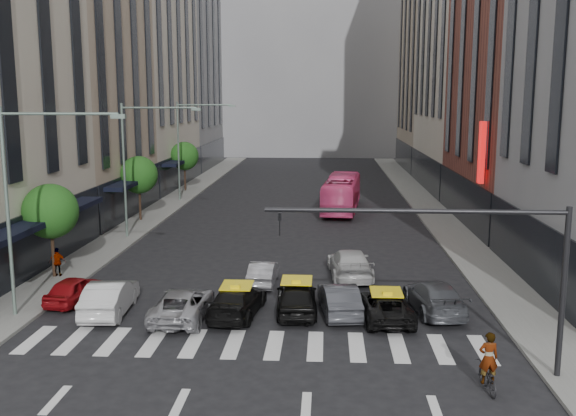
% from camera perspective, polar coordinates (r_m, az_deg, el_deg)
% --- Properties ---
extents(ground, '(160.00, 160.00, 0.00)m').
position_cam_1_polar(ground, '(24.21, -2.97, -13.35)').
color(ground, black).
rests_on(ground, ground).
extents(sidewalk_left, '(3.00, 96.00, 0.15)m').
position_cam_1_polar(sidewalk_left, '(54.80, -11.50, -0.32)').
color(sidewalk_left, slate).
rests_on(sidewalk_left, ground).
extents(sidewalk_right, '(3.00, 96.00, 0.15)m').
position_cam_1_polar(sidewalk_right, '(53.72, 12.95, -0.57)').
color(sidewalk_right, slate).
rests_on(sidewalk_right, ground).
extents(building_left_b, '(8.00, 16.00, 24.00)m').
position_cam_1_polar(building_left_b, '(53.85, -18.29, 11.96)').
color(building_left_b, tan).
rests_on(building_left_b, ground).
extents(building_left_c, '(8.00, 20.00, 36.00)m').
position_cam_1_polar(building_left_c, '(71.37, -13.05, 16.39)').
color(building_left_c, beige).
rests_on(building_left_c, ground).
extents(building_left_d, '(8.00, 18.00, 30.00)m').
position_cam_1_polar(building_left_d, '(89.45, -9.47, 13.19)').
color(building_left_d, gray).
rests_on(building_left_d, ground).
extents(building_right_b, '(8.00, 18.00, 26.00)m').
position_cam_1_polar(building_right_b, '(51.32, 20.31, 13.10)').
color(building_right_b, brown).
rests_on(building_right_b, ground).
extents(building_right_d, '(8.00, 18.00, 28.00)m').
position_cam_1_polar(building_right_d, '(88.42, 13.13, 12.46)').
color(building_right_d, tan).
rests_on(building_right_d, ground).
extents(building_far, '(30.00, 10.00, 36.00)m').
position_cam_1_polar(building_far, '(107.48, 2.10, 14.33)').
color(building_far, gray).
rests_on(building_far, ground).
extents(tree_near, '(2.88, 2.88, 4.95)m').
position_cam_1_polar(tree_near, '(35.66, -20.36, -0.28)').
color(tree_near, black).
rests_on(tree_near, sidewalk_left).
extents(tree_mid, '(2.88, 2.88, 4.95)m').
position_cam_1_polar(tree_mid, '(50.55, -13.12, 2.89)').
color(tree_mid, black).
rests_on(tree_mid, sidewalk_left).
extents(tree_far, '(2.88, 2.88, 4.95)m').
position_cam_1_polar(tree_far, '(65.96, -9.20, 4.58)').
color(tree_far, black).
rests_on(tree_far, sidewalk_left).
extents(streetlamp_near, '(5.38, 0.25, 9.00)m').
position_cam_1_polar(streetlamp_near, '(29.22, -22.15, 1.97)').
color(streetlamp_near, gray).
rests_on(streetlamp_near, sidewalk_left).
extents(streetlamp_mid, '(5.38, 0.25, 9.00)m').
position_cam_1_polar(streetlamp_mid, '(44.11, -13.23, 4.85)').
color(streetlamp_mid, gray).
rests_on(streetlamp_mid, sidewalk_left).
extents(streetlamp_far, '(5.38, 0.25, 9.00)m').
position_cam_1_polar(streetlamp_far, '(59.57, -8.85, 6.21)').
color(streetlamp_far, gray).
rests_on(streetlamp_far, sidewalk_left).
extents(traffic_signal, '(10.10, 0.20, 6.00)m').
position_cam_1_polar(traffic_signal, '(22.32, 16.70, -3.68)').
color(traffic_signal, black).
rests_on(traffic_signal, ground).
extents(liberty_sign, '(0.30, 0.70, 4.00)m').
position_cam_1_polar(liberty_sign, '(43.45, 16.84, 4.74)').
color(liberty_sign, red).
rests_on(liberty_sign, ground).
extents(car_red, '(1.92, 3.87, 1.27)m').
position_cam_1_polar(car_red, '(31.91, -18.48, -6.88)').
color(car_red, maroon).
rests_on(car_red, ground).
extents(car_white_front, '(1.91, 4.74, 1.53)m').
position_cam_1_polar(car_white_front, '(29.83, -15.55, -7.63)').
color(car_white_front, '#B9B9B9').
rests_on(car_white_front, ground).
extents(car_silver, '(2.24, 4.81, 1.33)m').
position_cam_1_polar(car_silver, '(28.49, -9.36, -8.43)').
color(car_silver, '#A0A0A6').
rests_on(car_silver, ground).
extents(taxi_left, '(2.44, 4.89, 1.36)m').
position_cam_1_polar(taxi_left, '(28.60, -4.54, -8.22)').
color(taxi_left, black).
rests_on(taxi_left, ground).
extents(taxi_center, '(2.01, 4.49, 1.50)m').
position_cam_1_polar(taxi_center, '(28.79, 0.78, -7.92)').
color(taxi_center, black).
rests_on(taxi_center, ground).
extents(car_grey_mid, '(2.03, 4.44, 1.41)m').
position_cam_1_polar(car_grey_mid, '(28.77, 4.56, -8.07)').
color(car_grey_mid, '#38393F').
rests_on(car_grey_mid, ground).
extents(taxi_right, '(2.31, 4.53, 1.23)m').
position_cam_1_polar(taxi_right, '(28.36, 8.70, -8.61)').
color(taxi_right, black).
rests_on(taxi_right, ground).
extents(car_grey_curb, '(2.55, 5.06, 1.41)m').
position_cam_1_polar(car_grey_curb, '(29.68, 12.88, -7.72)').
color(car_grey_curb, '#484B51').
rests_on(car_grey_curb, ground).
extents(car_row2_left, '(1.39, 3.74, 1.22)m').
position_cam_1_polar(car_row2_left, '(33.17, -2.22, -5.78)').
color(car_row2_left, '#A6A5AA').
rests_on(car_row2_left, ground).
extents(car_row2_right, '(2.54, 5.37, 1.51)m').
position_cam_1_polar(car_row2_right, '(34.53, 5.53, -4.94)').
color(car_row2_right, silver).
rests_on(car_row2_right, ground).
extents(bus, '(3.61, 10.99, 3.01)m').
position_cam_1_polar(bus, '(54.35, 4.80, 1.29)').
color(bus, '#EE4686').
rests_on(bus, ground).
extents(motorcycle, '(0.72, 1.77, 0.91)m').
position_cam_1_polar(motorcycle, '(22.71, 17.30, -14.18)').
color(motorcycle, black).
rests_on(motorcycle, ground).
extents(rider, '(0.67, 0.46, 1.76)m').
position_cam_1_polar(rider, '(22.21, 17.48, -11.02)').
color(rider, gray).
rests_on(rider, motorcycle).
extents(pedestrian_far, '(0.92, 0.43, 1.53)m').
position_cam_1_polar(pedestrian_far, '(36.18, -19.80, -4.54)').
color(pedestrian_far, gray).
rests_on(pedestrian_far, sidewalk_left).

